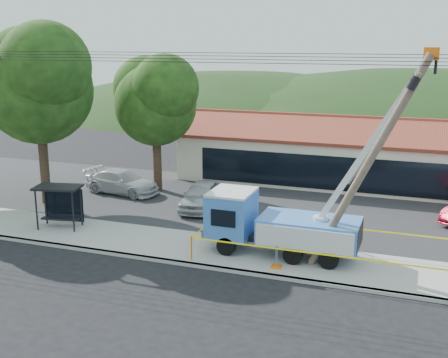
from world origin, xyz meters
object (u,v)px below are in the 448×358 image
at_px(utility_truck, 278,222).
at_px(car_silver, 202,210).
at_px(leaning_pole, 373,156).
at_px(bus_shelter, 60,197).
at_px(car_white, 123,194).

bearing_deg(utility_truck, car_silver, 137.32).
relative_size(leaning_pole, bus_shelter, 3.57).
bearing_deg(leaning_pole, car_white, 154.65).
bearing_deg(car_white, car_silver, -94.39).
distance_m(utility_truck, car_white, 14.06).
height_order(bus_shelter, car_white, bus_shelter).
xyz_separation_m(leaning_pole, bus_shelter, (-15.68, 0.51, -3.37)).
bearing_deg(bus_shelter, car_silver, 33.37).
bearing_deg(utility_truck, bus_shelter, -179.13).
relative_size(utility_truck, car_silver, 2.05).
distance_m(car_silver, car_white, 6.26).
height_order(utility_truck, car_white, utility_truck).
height_order(leaning_pole, bus_shelter, leaning_pole).
relative_size(bus_shelter, car_silver, 0.55).
bearing_deg(leaning_pole, car_silver, 148.14).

